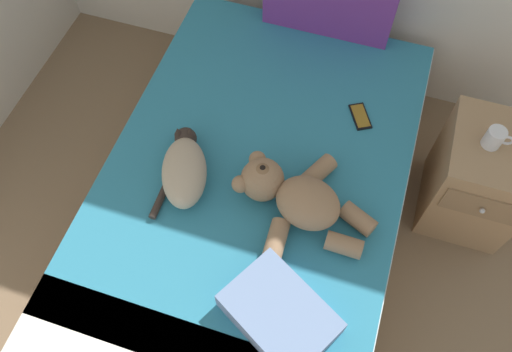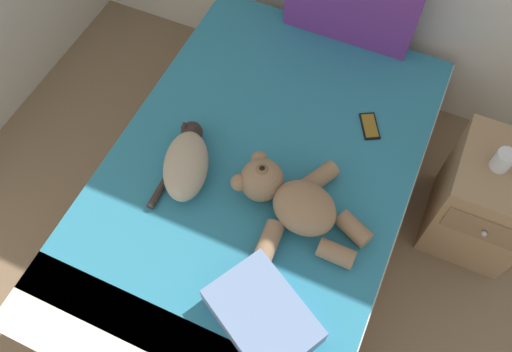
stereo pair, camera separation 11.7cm
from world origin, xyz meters
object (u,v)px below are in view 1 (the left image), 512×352
at_px(throw_pillow, 280,314).
at_px(nightstand, 477,178).
at_px(cell_phone, 360,116).
at_px(mug, 495,138).
at_px(bed, 254,198).
at_px(cat, 184,169).
at_px(teddy_bear, 294,197).

bearing_deg(throw_pillow, nightstand, 54.19).
xyz_separation_m(cell_phone, mug, (0.57, -0.04, 0.14)).
bearing_deg(nightstand, bed, -157.87).
relative_size(cat, cell_phone, 2.69).
bearing_deg(cell_phone, cat, -139.79).
height_order(throw_pillow, mug, mug).
distance_m(teddy_bear, mug, 0.89).
relative_size(cat, nightstand, 0.77).
distance_m(throw_pillow, mug, 1.18).
height_order(cell_phone, mug, mug).
relative_size(teddy_bear, cell_phone, 3.76).
relative_size(cat, throw_pillow, 1.11).
xyz_separation_m(bed, mug, (0.95, 0.40, 0.38)).
xyz_separation_m(cat, throw_pillow, (0.56, -0.46, -0.02)).
relative_size(bed, cell_phone, 12.47).
xyz_separation_m(cell_phone, throw_pillow, (-0.09, -1.02, 0.05)).
height_order(cat, teddy_bear, teddy_bear).
distance_m(cat, throw_pillow, 0.73).
relative_size(bed, teddy_bear, 3.31).
height_order(bed, teddy_bear, teddy_bear).
bearing_deg(teddy_bear, cat, -179.20).
xyz_separation_m(bed, cat, (-0.28, -0.11, 0.31)).
height_order(teddy_bear, throw_pillow, teddy_bear).
relative_size(bed, nightstand, 3.58).
distance_m(teddy_bear, cell_phone, 0.58).
xyz_separation_m(bed, teddy_bear, (0.21, -0.11, 0.33)).
bearing_deg(cat, mug, 22.63).
height_order(cat, nightstand, cat).
distance_m(bed, throw_pillow, 0.71).
bearing_deg(cat, bed, 22.26).
bearing_deg(cell_phone, nightstand, -3.43).
distance_m(cell_phone, nightstand, 0.65).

